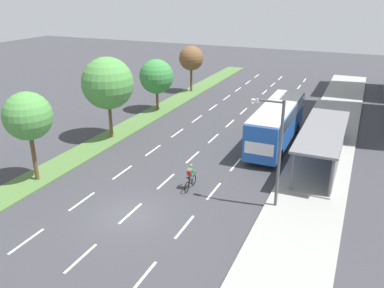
{
  "coord_description": "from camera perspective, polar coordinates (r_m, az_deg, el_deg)",
  "views": [
    {
      "loc": [
        11.48,
        -16.86,
        12.35
      ],
      "look_at": [
        0.06,
        9.09,
        1.2
      ],
      "focal_mm": 37.42,
      "sensor_mm": 36.0,
      "label": 1
    }
  ],
  "objects": [
    {
      "name": "ground_plane",
      "position": [
        23.85,
        -9.11,
        -10.03
      ],
      "size": [
        140.0,
        140.0,
        0.0
      ],
      "primitive_type": "plane",
      "color": "#38383D"
    },
    {
      "name": "median_strip",
      "position": [
        43.6,
        -4.29,
        5.03
      ],
      "size": [
        2.6,
        52.0,
        0.12
      ],
      "primitive_type": "cube",
      "color": "#4C7038",
      "rests_on": "ground"
    },
    {
      "name": "sidewalk_right",
      "position": [
        38.91,
        19.23,
        1.84
      ],
      "size": [
        4.5,
        52.0,
        0.15
      ],
      "primitive_type": "cube",
      "color": "gray",
      "rests_on": "ground"
    },
    {
      "name": "lane_divider_left",
      "position": [
        40.26,
        0.71,
        3.6
      ],
      "size": [
        0.14,
        47.82,
        0.01
      ],
      "color": "white",
      "rests_on": "ground"
    },
    {
      "name": "lane_divider_center",
      "position": [
        39.09,
        5.44,
        2.95
      ],
      "size": [
        0.14,
        47.82,
        0.01
      ],
      "color": "white",
      "rests_on": "ground"
    },
    {
      "name": "lane_divider_right",
      "position": [
        38.21,
        10.42,
        2.25
      ],
      "size": [
        0.14,
        47.82,
        0.01
      ],
      "color": "white",
      "rests_on": "ground"
    },
    {
      "name": "bus_shelter",
      "position": [
        31.42,
        18.8,
        0.78
      ],
      "size": [
        2.9,
        13.11,
        2.86
      ],
      "color": "gray",
      "rests_on": "sidewalk_right"
    },
    {
      "name": "bus",
      "position": [
        33.79,
        12.01,
        3.26
      ],
      "size": [
        2.54,
        11.29,
        3.37
      ],
      "color": "#2356B2",
      "rests_on": "ground"
    },
    {
      "name": "cyclist",
      "position": [
        26.1,
        -0.24,
        -4.82
      ],
      "size": [
        0.46,
        1.82,
        1.71
      ],
      "color": "black",
      "rests_on": "ground"
    },
    {
      "name": "median_tree_nearest",
      "position": [
        27.83,
        -22.37,
        3.66
      ],
      "size": [
        3.16,
        3.16,
        6.09
      ],
      "color": "brown",
      "rests_on": "median_strip"
    },
    {
      "name": "median_tree_second",
      "position": [
        34.38,
        -11.93,
        8.46
      ],
      "size": [
        4.36,
        4.36,
        6.95
      ],
      "color": "brown",
      "rests_on": "median_strip"
    },
    {
      "name": "median_tree_third",
      "position": [
        42.22,
        -5.09,
        9.55
      ],
      "size": [
        3.56,
        3.56,
        5.36
      ],
      "color": "brown",
      "rests_on": "median_strip"
    },
    {
      "name": "median_tree_fourth",
      "position": [
        50.06,
        -0.11,
        12.12
      ],
      "size": [
        3.0,
        3.0,
        5.62
      ],
      "color": "brown",
      "rests_on": "median_strip"
    },
    {
      "name": "streetlight",
      "position": [
        23.23,
        12.03,
        -0.39
      ],
      "size": [
        1.91,
        0.24,
        6.5
      ],
      "color": "#4C4C51",
      "rests_on": "sidewalk_right"
    }
  ]
}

